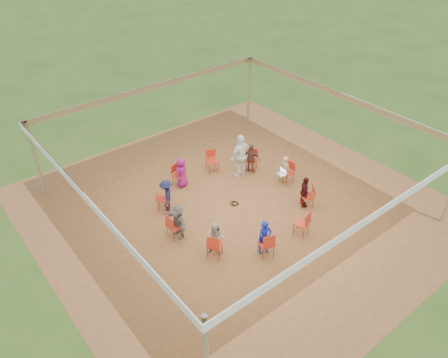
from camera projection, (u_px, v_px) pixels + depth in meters
ground at (236, 207)px, 15.56m from camera, size 80.00×80.00×0.00m
dirt_patch at (236, 207)px, 15.56m from camera, size 13.00×13.00×0.00m
tent at (237, 150)px, 14.21m from camera, size 10.33×10.33×3.00m
chair_0 at (287, 173)px, 16.60m from camera, size 0.44×0.42×0.90m
chair_1 at (252, 160)px, 17.31m from camera, size 0.60×0.60×0.90m
chair_2 at (212, 161)px, 17.26m from camera, size 0.54×0.55×0.90m
chair_3 at (179, 175)px, 16.46m from camera, size 0.53×0.55×0.90m
chair_4 at (163, 199)px, 15.22m from camera, size 0.60×0.60×0.90m
chair_5 at (175, 227)px, 14.01m from camera, size 0.44×0.42×0.90m
chair_6 at (215, 245)px, 13.30m from camera, size 0.60×0.60×0.90m
chair_7 at (266, 244)px, 13.35m from camera, size 0.54×0.55×0.90m
chair_8 at (302, 223)px, 14.15m from camera, size 0.53×0.55×0.90m
chair_9 at (307, 196)px, 15.39m from camera, size 0.60×0.60×0.90m
person_seated_0 at (285, 170)px, 16.44m from camera, size 0.29×0.44×1.21m
person_seated_1 at (251, 159)px, 17.13m from camera, size 0.70×0.79×1.21m
person_seated_2 at (181, 172)px, 16.32m from camera, size 0.66×0.49×1.21m
person_seated_3 at (166, 195)px, 15.14m from camera, size 0.77×0.86×1.21m
person_seated_4 at (178, 221)px, 13.98m from camera, size 0.43×1.12×1.21m
person_seated_5 at (216, 239)px, 13.30m from camera, size 0.62×0.67×1.21m
person_seated_6 at (265, 238)px, 13.35m from camera, size 0.51×0.41×1.21m
person_seated_7 at (304, 192)px, 15.29m from camera, size 0.71×0.78×1.21m
standing_person at (241, 156)px, 16.70m from camera, size 1.09×0.61×1.81m
cable_coil at (234, 204)px, 15.71m from camera, size 0.32×0.32×0.03m
laptop at (282, 172)px, 16.38m from camera, size 0.28×0.35×0.24m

